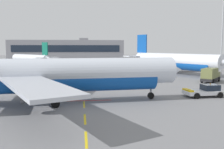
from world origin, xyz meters
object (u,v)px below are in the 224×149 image
at_px(airliner_mid_left, 173,61).
at_px(pushback_tug, 205,91).
at_px(airliner_far_center, 30,59).
at_px(catering_truck, 210,75).
at_px(airliner_foreground, 66,74).
at_px(apron_light_mast_far, 223,11).

bearing_deg(airliner_mid_left, pushback_tug, -101.78).
distance_m(pushback_tug, airliner_mid_left, 33.71).
bearing_deg(airliner_mid_left, airliner_far_center, 143.53).
relative_size(pushback_tug, catering_truck, 0.92).
relative_size(airliner_foreground, airliner_mid_left, 1.10).
xyz_separation_m(airliner_foreground, pushback_tug, (21.36, 1.66, -3.05)).
bearing_deg(catering_truck, airliner_foreground, -150.85).
relative_size(airliner_foreground, airliner_far_center, 1.47).
xyz_separation_m(airliner_mid_left, catering_truck, (2.16, -17.61, -2.15)).
xyz_separation_m(airliner_far_center, apron_light_mast_far, (59.03, -36.69, 14.55)).
bearing_deg(apron_light_mast_far, airliner_mid_left, 168.20).
distance_m(airliner_far_center, apron_light_mast_far, 71.01).
bearing_deg(airliner_foreground, catering_truck, 29.15).
height_order(airliner_foreground, apron_light_mast_far, apron_light_mast_far).
xyz_separation_m(airliner_far_center, catering_truck, (48.09, -51.56, -1.42)).
distance_m(pushback_tug, airliner_far_center, 77.45).
xyz_separation_m(airliner_foreground, catering_truck, (30.37, 16.93, -2.30)).
bearing_deg(airliner_foreground, airliner_far_center, 104.51).
height_order(airliner_far_center, apron_light_mast_far, apron_light_mast_far).
bearing_deg(apron_light_mast_far, airliner_far_center, 148.14).
distance_m(catering_truck, apron_light_mast_far, 24.41).
bearing_deg(airliner_far_center, apron_light_mast_far, -31.86).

